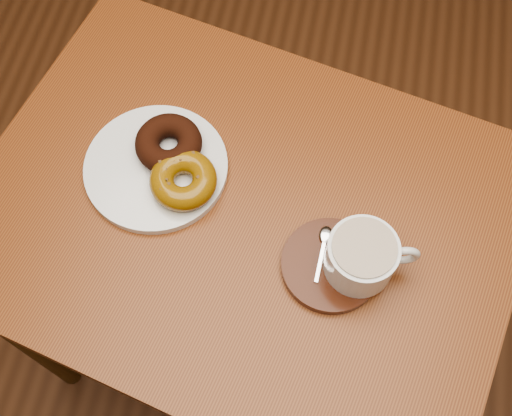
% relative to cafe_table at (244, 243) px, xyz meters
% --- Properties ---
extents(ground, '(6.00, 6.00, 0.00)m').
position_rel_cafe_table_xyz_m(ground, '(0.20, 0.15, -0.64)').
color(ground, '#59331C').
rests_on(ground, ground).
extents(cafe_table, '(0.93, 0.78, 0.76)m').
position_rel_cafe_table_xyz_m(cafe_table, '(0.00, 0.00, 0.00)').
color(cafe_table, brown).
rests_on(cafe_table, ground).
extents(donut_plate, '(0.29, 0.29, 0.01)m').
position_rel_cafe_table_xyz_m(donut_plate, '(-0.14, 0.05, 0.13)').
color(donut_plate, silver).
rests_on(donut_plate, cafe_table).
extents(donut_cinnamon, '(0.13, 0.13, 0.04)m').
position_rel_cafe_table_xyz_m(donut_cinnamon, '(-0.13, 0.08, 0.15)').
color(donut_cinnamon, black).
rests_on(donut_cinnamon, donut_plate).
extents(donut_caramel, '(0.11, 0.11, 0.04)m').
position_rel_cafe_table_xyz_m(donut_caramel, '(-0.09, 0.02, 0.15)').
color(donut_caramel, '#865A0E').
rests_on(donut_caramel, donut_plate).
extents(saucer, '(0.20, 0.20, 0.02)m').
position_rel_cafe_table_xyz_m(saucer, '(0.14, -0.06, 0.13)').
color(saucer, '#371407').
rests_on(saucer, cafe_table).
extents(coffee_cup, '(0.13, 0.10, 0.07)m').
position_rel_cafe_table_xyz_m(coffee_cup, '(0.18, -0.06, 0.17)').
color(coffee_cup, silver).
rests_on(coffee_cup, saucer).
extents(teaspoon, '(0.02, 0.09, 0.01)m').
position_rel_cafe_table_xyz_m(teaspoon, '(0.13, -0.03, 0.14)').
color(teaspoon, silver).
rests_on(teaspoon, saucer).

